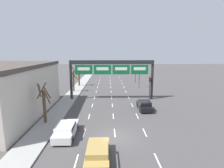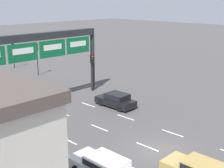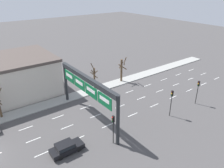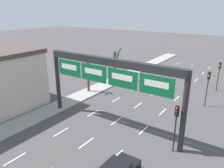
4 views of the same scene
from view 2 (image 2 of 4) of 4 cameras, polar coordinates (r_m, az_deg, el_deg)
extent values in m
plane|color=#474444|center=(22.73, 8.53, -12.08)|extent=(220.00, 220.00, 0.00)
cube|color=white|center=(20.99, 0.83, -14.34)|extent=(0.12, 2.00, 0.01)
cube|color=white|center=(24.28, -8.00, -10.18)|extent=(0.12, 2.00, 0.01)
cube|color=white|center=(28.07, -14.43, -6.92)|extent=(0.12, 2.00, 0.01)
cube|color=white|center=(32.20, -19.22, -4.40)|extent=(0.12, 2.00, 0.01)
cube|color=white|center=(23.24, 6.48, -11.34)|extent=(0.12, 2.00, 0.01)
cube|color=white|center=(26.24, -2.31, -8.02)|extent=(0.12, 2.00, 0.01)
cube|color=white|center=(29.79, -9.06, -5.30)|extent=(0.12, 2.00, 0.01)
cube|color=white|center=(33.71, -14.26, -3.13)|extent=(0.12, 2.00, 0.01)
cube|color=white|center=(37.88, -18.34, -1.41)|extent=(0.12, 2.00, 0.01)
cube|color=white|center=(25.72, 11.00, -8.81)|extent=(0.12, 2.00, 0.01)
cube|color=white|center=(28.46, 2.48, -6.11)|extent=(0.12, 2.00, 0.01)
cube|color=white|center=(31.76, -4.33, -3.82)|extent=(0.12, 2.00, 0.01)
cube|color=white|center=(35.46, -9.77, -1.95)|extent=(0.12, 2.00, 0.01)
cube|color=white|center=(39.45, -14.14, -0.43)|extent=(0.12, 2.00, 0.01)
cube|color=white|center=(43.64, -17.69, 0.80)|extent=(0.12, 2.00, 0.01)
cylinder|color=#232628|center=(36.15, -3.58, 4.46)|extent=(0.48, 0.48, 7.21)
cube|color=#232628|center=(31.17, -13.80, 8.38)|extent=(14.80, 0.60, 0.70)
cube|color=#0C6033|center=(30.19, -15.95, 5.53)|extent=(3.08, 0.08, 1.69)
cube|color=white|center=(30.13, -15.92, 5.81)|extent=(2.16, 0.02, 0.54)
cube|color=#0C6033|center=(31.99, -10.80, 6.37)|extent=(3.08, 0.08, 1.69)
cube|color=white|center=(31.93, -10.77, 6.63)|extent=(2.16, 0.02, 0.54)
cube|color=#0C6033|center=(34.01, -6.22, 7.07)|extent=(3.08, 0.08, 1.69)
cube|color=white|center=(33.96, -6.18, 7.32)|extent=(2.16, 0.02, 0.54)
cube|color=silver|center=(18.79, -1.06, -14.08)|extent=(1.73, 2.43, 0.47)
cube|color=black|center=(18.79, -1.06, -14.08)|extent=(1.77, 2.23, 0.34)
cylinder|color=black|center=(20.77, -2.74, -13.69)|extent=(0.22, 0.66, 0.66)
cube|color=#A88947|center=(19.16, 16.37, -14.23)|extent=(1.68, 2.24, 0.45)
cube|color=black|center=(19.16, 16.37, -14.23)|extent=(1.72, 2.06, 0.32)
cylinder|color=black|center=(20.82, 13.41, -14.05)|extent=(0.22, 0.66, 0.66)
cube|color=black|center=(31.04, 0.61, -3.23)|extent=(1.79, 4.16, 0.64)
cube|color=black|center=(30.69, 0.96, -2.27)|extent=(1.65, 2.16, 0.56)
cube|color=black|center=(30.69, 0.96, -2.27)|extent=(1.68, 1.99, 0.40)
cylinder|color=black|center=(31.38, -2.06, -3.40)|extent=(0.22, 0.66, 0.66)
cylinder|color=black|center=(32.47, -0.03, -2.74)|extent=(0.22, 0.66, 0.66)
cylinder|color=black|center=(29.74, 1.31, -4.47)|extent=(0.22, 0.66, 0.66)
cylinder|color=black|center=(30.89, 3.33, -3.73)|extent=(0.22, 0.66, 0.66)
cylinder|color=black|center=(35.99, -3.68, 1.25)|extent=(0.12, 0.12, 3.33)
cube|color=black|center=(35.54, -3.74, 4.56)|extent=(0.30, 0.24, 0.90)
sphere|color=red|center=(35.39, -3.60, 5.01)|extent=(0.20, 0.20, 0.20)
sphere|color=#412F0C|center=(35.44, -3.60, 4.53)|extent=(0.20, 0.20, 0.20)
sphere|color=#0E3515|center=(35.50, -3.59, 4.06)|extent=(0.20, 0.20, 0.20)
cylinder|color=black|center=(50.51, -17.55, 4.70)|extent=(0.12, 0.12, 3.43)
cube|color=black|center=(50.18, -17.74, 7.13)|extent=(0.30, 0.24, 0.90)
sphere|color=#3D0E0C|center=(50.03, -17.70, 7.46)|extent=(0.20, 0.20, 0.20)
sphere|color=gold|center=(50.07, -17.67, 7.12)|extent=(0.20, 0.20, 0.20)
sphere|color=#0E3515|center=(50.11, -17.64, 6.78)|extent=(0.20, 0.20, 0.20)
cylinder|color=black|center=(44.73, -13.46, 3.79)|extent=(0.12, 0.12, 3.57)
cube|color=black|center=(44.35, -13.64, 6.62)|extent=(0.30, 0.24, 0.90)
sphere|color=#3D0E0C|center=(44.20, -13.57, 6.99)|extent=(0.20, 0.20, 0.20)
sphere|color=gold|center=(44.24, -13.54, 6.60)|extent=(0.20, 0.20, 0.20)
sphere|color=#0E3515|center=(44.29, -13.52, 6.22)|extent=(0.20, 0.20, 0.20)
cylinder|color=brown|center=(19.16, -16.36, -10.88)|extent=(0.36, 0.36, 3.97)
cylinder|color=brown|center=(18.52, -15.16, -5.63)|extent=(0.58, 1.17, 1.72)
cylinder|color=brown|center=(18.81, -15.20, -7.48)|extent=(0.42, 1.11, 1.73)
cylinder|color=brown|center=(18.05, -17.44, -5.50)|extent=(0.60, 0.87, 1.40)
cylinder|color=brown|center=(18.64, -18.48, -5.41)|extent=(1.13, 0.93, 1.93)
cylinder|color=brown|center=(17.92, -17.35, -5.38)|extent=(0.83, 0.93, 1.57)
camera|label=1|loc=(16.96, 61.62, 1.48)|focal=28.00mm
camera|label=3|loc=(44.58, 30.34, 24.86)|focal=35.00mm
camera|label=4|loc=(29.93, 25.82, 16.11)|focal=35.00mm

